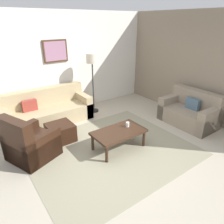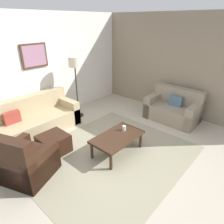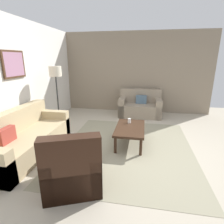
% 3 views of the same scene
% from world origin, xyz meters
% --- Properties ---
extents(ground_plane, '(8.00, 8.00, 0.00)m').
position_xyz_m(ground_plane, '(0.00, 0.00, 0.00)').
color(ground_plane, '#B2A893').
extents(rear_partition, '(6.00, 0.12, 2.80)m').
position_xyz_m(rear_partition, '(0.00, 2.60, 1.40)').
color(rear_partition, silver).
rests_on(rear_partition, ground_plane).
extents(stone_feature_panel, '(0.12, 5.20, 2.80)m').
position_xyz_m(stone_feature_panel, '(3.00, 0.00, 1.40)').
color(stone_feature_panel, gray).
rests_on(stone_feature_panel, ground_plane).
extents(area_rug, '(3.27, 2.79, 0.01)m').
position_xyz_m(area_rug, '(0.00, 0.00, 0.00)').
color(area_rug, gray).
rests_on(area_rug, ground_plane).
extents(couch_main, '(2.24, 0.88, 0.88)m').
position_xyz_m(couch_main, '(-0.57, 2.11, 0.30)').
color(couch_main, tan).
rests_on(couch_main, ground_plane).
extents(couch_loveseat, '(0.83, 1.40, 0.88)m').
position_xyz_m(couch_loveseat, '(2.47, -0.20, 0.30)').
color(couch_loveseat, gray).
rests_on(couch_loveseat, ground_plane).
extents(armchair_leather, '(1.04, 1.04, 0.95)m').
position_xyz_m(armchair_leather, '(-1.45, 0.67, 0.31)').
color(armchair_leather, black).
rests_on(armchair_leather, ground_plane).
extents(ottoman, '(0.56, 0.56, 0.40)m').
position_xyz_m(ottoman, '(-0.68, 0.98, 0.20)').
color(ottoman, black).
rests_on(ottoman, ground_plane).
extents(coffee_table, '(1.10, 0.64, 0.41)m').
position_xyz_m(coffee_table, '(0.20, -0.04, 0.36)').
color(coffee_table, '#382316').
rests_on(coffee_table, ground_plane).
extents(cup, '(0.07, 0.07, 0.11)m').
position_xyz_m(cup, '(0.48, -0.00, 0.46)').
color(cup, white).
rests_on(cup, coffee_table).
extents(lamp_standing, '(0.32, 0.32, 1.71)m').
position_xyz_m(lamp_standing, '(0.81, 1.97, 1.41)').
color(lamp_standing, black).
rests_on(lamp_standing, ground_plane).
extents(framed_artwork, '(0.67, 0.04, 0.58)m').
position_xyz_m(framed_artwork, '(0.00, 2.51, 1.78)').
color(framed_artwork, '#472D1C').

